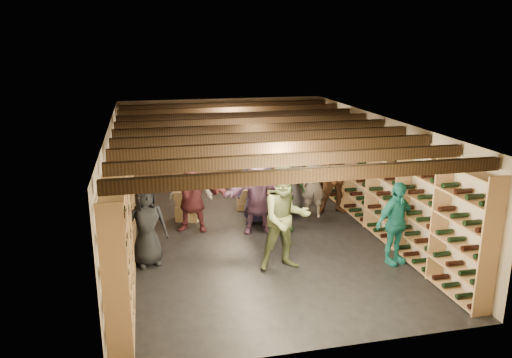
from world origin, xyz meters
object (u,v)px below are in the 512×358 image
Objects in this scene: person_2 at (285,219)px; person_5 at (191,192)px; crate_loose at (265,195)px; person_8 at (338,177)px; person_4 at (396,223)px; person_6 at (258,184)px; person_11 at (258,195)px; person_10 at (283,192)px; crate_stack_left at (188,206)px; person_12 at (290,175)px; crate_stack_right at (248,199)px; person_7 at (314,184)px; person_0 at (146,225)px; person_9 at (191,188)px.

person_5 is (-1.41, 2.24, -0.09)m from person_2.
person_8 is at bearing -46.83° from crate_loose.
person_4 is (1.37, -4.23, 0.68)m from crate_loose.
person_2 is 2.37m from person_6.
person_8 is 1.08× the size of person_11.
person_10 reaches higher than person_4.
person_6 is (1.47, 0.12, 0.04)m from person_5.
crate_stack_left is 0.36× the size of person_12.
person_2 is 3.23m from person_8.
crate_stack_right is at bearing -130.94° from crate_loose.
person_4 is (1.99, -0.23, -0.17)m from person_2.
person_7 is (2.84, -0.37, 0.42)m from crate_stack_left.
person_8 is at bearing 24.06° from person_10.
person_2 is at bearing -122.17° from person_12.
person_5 is (-1.43, -1.07, 0.59)m from crate_stack_right.
person_6 is (2.43, 1.66, 0.13)m from person_0.
person_9 is at bearing 149.25° from person_10.
person_2 reaches higher than person_10.
person_12 is (2.31, 0.48, 0.11)m from person_5.
person_2 is 1.07× the size of person_8.
person_5 is at bearing 43.42° from person_0.
person_5 reaches higher than crate_loose.
person_4 is at bearing -72.11° from crate_loose.
person_12 is at bearing -77.91° from crate_loose.
person_9 is at bearing -174.57° from person_6.
crate_loose is 0.26× the size of person_12.
person_6 is at bearing -109.03° from crate_loose.
crate_stack_left reaches higher than crate_loose.
person_12 reaches higher than person_5.
person_9 is at bearing 50.47° from person_0.
person_8 is at bearing -4.96° from crate_stack_left.
person_10 is at bearing -129.08° from person_12.
person_8 reaches higher than crate_stack_left.
person_7 is (2.81, 0.24, -0.08)m from person_5.
crate_loose is at bearing 79.67° from person_11.
person_4 is at bearing -77.94° from person_8.
person_2 reaches higher than person_5.
person_11 is (-0.13, -0.55, -0.08)m from person_6.
person_0 is 4.74m from person_8.
person_6 is at bearing -87.85° from crate_stack_right.
person_5 is at bearing 125.57° from person_4.
person_10 reaches higher than crate_stack_right.
person_0 is at bearing -160.25° from person_10.
person_4 is at bearing -59.94° from person_7.
person_5 is 1.40m from person_11.
person_12 reaches higher than person_9.
crate_stack_right is 2.20m from person_8.
person_7 is at bearing 83.95° from person_4.
person_4 is (1.97, -3.54, 0.51)m from crate_stack_right.
person_6 is at bearing 108.24° from person_4.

